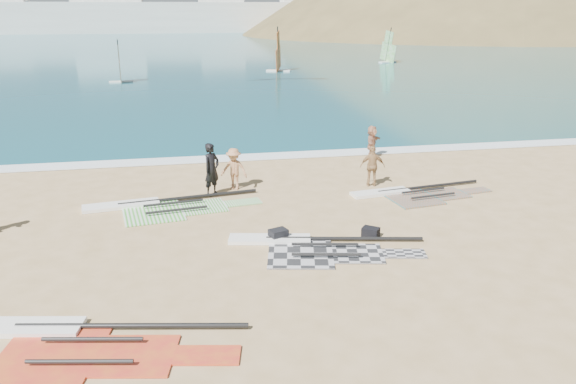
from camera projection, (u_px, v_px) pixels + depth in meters
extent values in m
plane|color=tan|center=(287.00, 278.00, 14.57)|extent=(300.00, 300.00, 0.00)
cube|color=#0C4956|center=(187.00, 36.00, 137.69)|extent=(300.00, 240.00, 0.06)
cube|color=white|center=(238.00, 159.00, 26.04)|extent=(300.00, 1.20, 0.04)
cube|color=white|center=(109.00, 18.00, 149.64)|extent=(160.00, 8.00, 8.00)
cube|color=white|center=(8.00, 16.00, 145.01)|extent=(10.00, 7.00, 9.00)
cube|color=white|center=(108.00, 10.00, 149.01)|extent=(18.00, 7.00, 12.00)
cube|color=white|center=(221.00, 14.00, 154.69)|extent=(12.00, 7.00, 10.00)
cube|color=white|center=(310.00, 15.00, 159.32)|extent=(16.00, 7.00, 9.00)
cube|color=white|center=(377.00, 12.00, 162.58)|extent=(10.00, 7.00, 11.00)
cone|color=olive|center=(507.00, 33.00, 151.02)|extent=(143.00, 143.00, 45.00)
cube|color=#272729|center=(300.00, 254.00, 15.94)|extent=(2.19, 2.35, 0.04)
cube|color=#272729|center=(358.00, 254.00, 15.93)|extent=(1.65, 1.57, 0.04)
cube|color=#272729|center=(404.00, 254.00, 15.92)|extent=(1.32, 0.84, 0.04)
cylinder|color=black|center=(344.00, 239.00, 16.77)|extent=(4.60, 1.03, 0.11)
cylinder|color=black|center=(325.00, 244.00, 16.23)|extent=(1.91, 0.46, 0.08)
cylinder|color=black|center=(326.00, 254.00, 15.55)|extent=(1.91, 0.46, 0.08)
cube|color=white|center=(270.00, 240.00, 16.80)|extent=(2.52, 1.13, 0.12)
cube|color=green|center=(153.00, 213.00, 19.12)|extent=(2.26, 2.44, 0.04)
cube|color=green|center=(204.00, 207.00, 19.66)|extent=(1.71, 1.62, 0.04)
cube|color=green|center=(243.00, 203.00, 20.11)|extent=(1.39, 0.84, 0.04)
cylinder|color=black|center=(189.00, 197.00, 20.42)|extent=(4.98, 0.84, 0.12)
cylinder|color=black|center=(174.00, 203.00, 19.66)|extent=(2.06, 0.38, 0.09)
cylinder|color=black|center=(177.00, 210.00, 18.97)|extent=(2.06, 0.38, 0.09)
cube|color=white|center=(121.00, 206.00, 19.68)|extent=(2.69, 1.08, 0.12)
cube|color=#FF4914|center=(412.00, 198.00, 20.54)|extent=(1.96, 2.12, 0.04)
cube|color=#FF4914|center=(447.00, 194.00, 21.02)|extent=(1.49, 1.41, 0.04)
cube|color=#FF4914|center=(475.00, 191.00, 21.40)|extent=(1.21, 0.73, 0.04)
cylinder|color=black|center=(429.00, 186.00, 21.67)|extent=(4.33, 0.73, 0.10)
cylinder|color=black|center=(423.00, 190.00, 21.00)|extent=(1.79, 0.34, 0.08)
cylinder|color=black|center=(433.00, 196.00, 20.41)|extent=(1.79, 0.34, 0.08)
cube|color=white|center=(380.00, 193.00, 21.03)|extent=(2.34, 0.94, 0.12)
cube|color=red|center=(49.00, 356.00, 11.26)|extent=(2.35, 2.53, 0.04)
cube|color=red|center=(136.00, 356.00, 11.27)|extent=(1.78, 1.69, 0.04)
cube|color=red|center=(207.00, 356.00, 11.27)|extent=(1.42, 0.89, 0.04)
cylinder|color=black|center=(132.00, 326.00, 12.18)|extent=(5.00, 1.05, 0.12)
cylinder|color=black|center=(92.00, 339.00, 11.58)|extent=(2.07, 0.47, 0.09)
cylinder|color=black|center=(79.00, 361.00, 10.85)|extent=(2.07, 0.47, 0.09)
cube|color=white|center=(21.00, 328.00, 12.18)|extent=(2.73, 1.19, 0.12)
cube|color=black|center=(278.00, 235.00, 16.89)|extent=(0.62, 0.54, 0.33)
cube|color=black|center=(371.00, 232.00, 17.11)|extent=(0.61, 0.58, 0.30)
imported|color=black|center=(212.00, 170.00, 20.68)|extent=(0.85, 0.84, 1.98)
imported|color=#AE774F|center=(234.00, 169.00, 21.39)|extent=(1.21, 1.01, 1.62)
imported|color=#A37A4C|center=(372.00, 166.00, 21.80)|extent=(1.01, 0.61, 1.61)
imported|color=tan|center=(372.00, 142.00, 25.89)|extent=(1.18, 1.43, 1.53)
cube|color=white|center=(121.00, 82.00, 52.23)|extent=(2.21, 0.86, 0.13)
cube|color=orange|center=(120.00, 70.00, 51.90)|extent=(0.34, 2.64, 2.35)
cube|color=orange|center=(118.00, 52.00, 51.39)|extent=(0.22, 1.49, 1.63)
cylinder|color=black|center=(119.00, 60.00, 51.62)|extent=(0.17, 0.75, 3.73)
cube|color=white|center=(278.00, 71.00, 61.22)|extent=(2.73, 1.59, 0.15)
cube|color=red|center=(278.00, 59.00, 60.82)|extent=(1.12, 3.06, 2.87)
cube|color=red|center=(278.00, 40.00, 60.20)|extent=(0.66, 1.73, 1.99)
cylinder|color=black|center=(278.00, 48.00, 60.48)|extent=(0.40, 0.89, 4.55)
cube|color=white|center=(388.00, 62.00, 70.97)|extent=(2.49, 1.52, 0.14)
cube|color=#3BA917|center=(388.00, 53.00, 70.60)|extent=(1.12, 2.76, 2.61)
cube|color=#3BA917|center=(389.00, 38.00, 70.04)|extent=(0.66, 1.56, 1.82)
cylinder|color=black|center=(388.00, 44.00, 70.29)|extent=(0.39, 0.81, 4.15)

